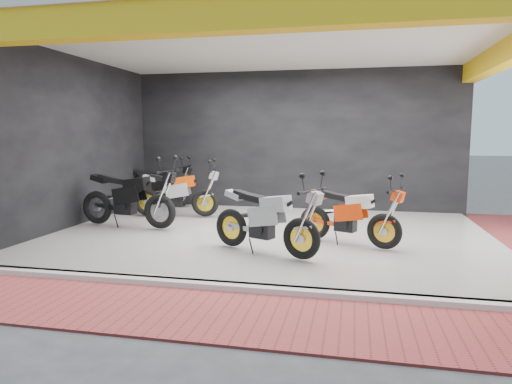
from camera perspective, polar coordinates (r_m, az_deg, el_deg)
ground at (r=6.75m, az=-1.23°, el=-9.46°), size 80.00×80.00×0.00m
showroom_floor at (r=8.63m, az=1.85°, el=-5.42°), size 8.00×6.00×0.10m
showroom_ceiling at (r=8.59m, az=1.95°, el=18.37°), size 8.40×6.40×0.20m
back_wall at (r=11.49m, az=4.66°, el=6.24°), size 8.20×0.20×3.50m
left_wall at (r=10.00m, az=-22.01°, el=5.61°), size 0.20×6.20×3.50m
header_beam_front at (r=5.67m, az=-3.83°, el=21.15°), size 8.40×0.30×0.40m
floor_kerb at (r=5.79m, az=-3.61°, el=-11.79°), size 8.00×0.20×0.10m
paver_front at (r=5.10m, az=-6.06°, el=-14.90°), size 9.00×1.40×0.03m
moto_hero at (r=7.49m, az=15.82°, el=-2.66°), size 2.05×1.42×1.18m
moto_row_a at (r=6.63m, az=5.74°, el=-3.30°), size 2.19×1.56×1.26m
moto_row_b at (r=8.95m, az=-11.98°, el=-0.33°), size 2.33×1.10×1.37m
moto_row_c at (r=10.16m, az=-6.40°, el=0.30°), size 2.12×0.99×1.25m
moto_row_d at (r=11.68m, az=-9.55°, el=1.14°), size 2.07×0.83×1.25m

